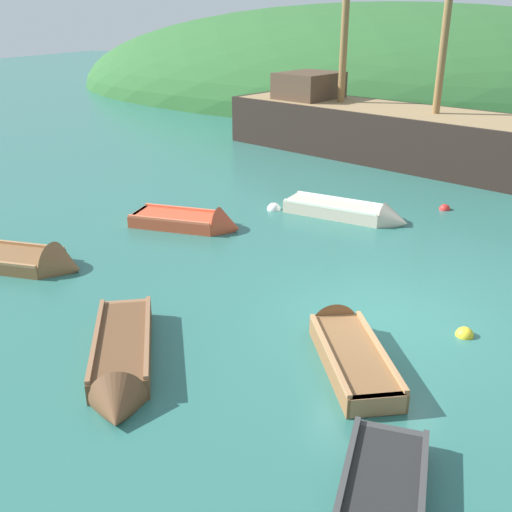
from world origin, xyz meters
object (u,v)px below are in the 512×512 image
rowboat_outer_right (346,348)px  rowboat_center (352,214)px  rowboat_far (121,364)px  buoy_yellow (464,336)px  sailing_ship (375,136)px  buoy_red (445,209)px  rowboat_near_dock (25,263)px  rowboat_outer_left (194,224)px  buoy_white (274,209)px

rowboat_outer_right → rowboat_center: 7.40m
rowboat_far → buoy_yellow: size_ratio=10.02×
sailing_ship → buoy_red: sailing_ship is taller
rowboat_near_dock → buoy_red: size_ratio=11.38×
buoy_yellow → buoy_red: size_ratio=1.02×
sailing_ship → rowboat_outer_left: 11.07m
rowboat_outer_left → buoy_white: (1.31, 2.43, -0.10)m
rowboat_outer_right → sailing_ship: bearing=-20.0°
sailing_ship → buoy_yellow: 14.74m
rowboat_outer_right → rowboat_near_dock: rowboat_near_dock is taller
rowboat_outer_right → rowboat_far: 3.89m
buoy_white → buoy_red: buoy_white is taller
sailing_ship → rowboat_far: 17.40m
buoy_yellow → rowboat_near_dock: bearing=-172.1°
rowboat_center → buoy_red: size_ratio=11.13×
rowboat_outer_right → rowboat_far: bearing=89.7°
sailing_ship → rowboat_near_dock: bearing=-90.1°
sailing_ship → buoy_red: bearing=-41.4°
rowboat_far → buoy_yellow: bearing=91.5°
rowboat_near_dock → buoy_white: 7.39m
rowboat_near_dock → buoy_white: bearing=49.8°
buoy_red → rowboat_far: bearing=-106.3°
buoy_white → buoy_yellow: (6.35, -5.15, 0.00)m
buoy_red → rowboat_outer_right: bearing=-90.5°
sailing_ship → rowboat_far: (0.66, -17.38, -0.64)m
sailing_ship → buoy_white: (-0.69, -8.43, -0.77)m
buoy_yellow → rowboat_far: bearing=-142.9°
rowboat_near_dock → buoy_red: rowboat_near_dock is taller
rowboat_outer_left → buoy_red: bearing=28.5°
buoy_red → rowboat_near_dock: bearing=-132.6°
rowboat_near_dock → rowboat_center: size_ratio=1.02×
sailing_ship → buoy_yellow: bearing=-51.9°
rowboat_outer_left → buoy_yellow: rowboat_outer_left is taller
rowboat_outer_left → rowboat_center: bearing=26.4°
rowboat_far → buoy_white: size_ratio=8.12×
rowboat_outer_right → buoy_white: bearing=-0.3°
sailing_ship → rowboat_outer_left: bearing=-85.0°
buoy_white → rowboat_near_dock: bearing=-118.1°
rowboat_near_dock → rowboat_outer_right: bearing=-13.9°
rowboat_far → rowboat_center: rowboat_center is taller
buoy_red → rowboat_center: bearing=-138.3°
rowboat_outer_left → rowboat_center: rowboat_outer_left is taller
rowboat_far → buoy_red: 11.76m
rowboat_far → buoy_white: 9.04m
buoy_red → rowboat_outer_left: bearing=-141.4°
rowboat_outer_left → buoy_white: rowboat_outer_left is taller
buoy_yellow → buoy_red: buoy_yellow is taller
rowboat_outer_left → buoy_yellow: 8.14m
buoy_yellow → sailing_ship: bearing=112.6°
sailing_ship → rowboat_far: bearing=-72.3°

